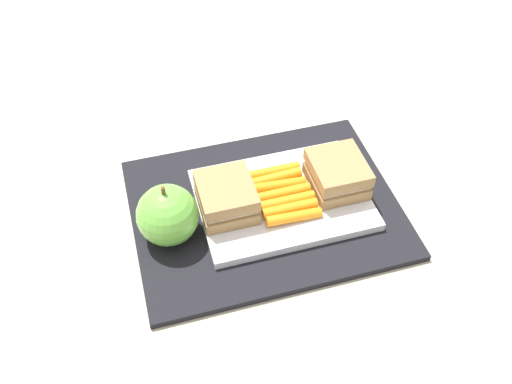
% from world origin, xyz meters
% --- Properties ---
extents(ground_plane, '(2.40, 2.40, 0.00)m').
position_xyz_m(ground_plane, '(0.00, 0.00, 0.00)').
color(ground_plane, '#B7AD99').
extents(lunchbag_mat, '(0.36, 0.28, 0.01)m').
position_xyz_m(lunchbag_mat, '(0.00, 0.00, 0.01)').
color(lunchbag_mat, black).
rests_on(lunchbag_mat, ground_plane).
extents(food_tray, '(0.23, 0.17, 0.01)m').
position_xyz_m(food_tray, '(-0.03, 0.00, 0.02)').
color(food_tray, white).
rests_on(food_tray, lunchbag_mat).
extents(sandwich_half_left, '(0.07, 0.08, 0.04)m').
position_xyz_m(sandwich_half_left, '(-0.10, 0.00, 0.04)').
color(sandwich_half_left, '#9E7A4C').
rests_on(sandwich_half_left, food_tray).
extents(sandwich_half_right, '(0.07, 0.08, 0.04)m').
position_xyz_m(sandwich_half_right, '(0.05, 0.00, 0.04)').
color(sandwich_half_right, '#9E7A4C').
rests_on(sandwich_half_right, food_tray).
extents(carrot_sticks_bundle, '(0.08, 0.10, 0.02)m').
position_xyz_m(carrot_sticks_bundle, '(-0.03, 0.00, 0.03)').
color(carrot_sticks_bundle, orange).
rests_on(carrot_sticks_bundle, food_tray).
extents(apple, '(0.08, 0.08, 0.09)m').
position_xyz_m(apple, '(0.13, 0.01, 0.05)').
color(apple, '#66B742').
rests_on(apple, lunchbag_mat).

